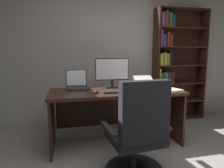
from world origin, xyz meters
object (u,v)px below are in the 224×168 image
at_px(open_binder, 163,90).
at_px(pen, 134,88).
at_px(keyboard, 119,91).
at_px(computer_mouse, 96,92).
at_px(monitor, 112,73).
at_px(desk, 114,103).
at_px(office_chair, 138,138).
at_px(notepad, 133,89).
at_px(reading_stand_with_book, 144,81).
at_px(bookshelf, 173,67).
at_px(laptop, 77,85).

distance_m(open_binder, pen, 0.40).
height_order(keyboard, computer_mouse, computer_mouse).
xyz_separation_m(monitor, pen, (0.27, -0.20, -0.21)).
height_order(keyboard, open_binder, same).
bearing_deg(desk, office_chair, -88.52).
bearing_deg(keyboard, notepad, 36.89).
relative_size(office_chair, pen, 7.12).
distance_m(keyboard, pen, 0.33).
relative_size(office_chair, open_binder, 1.88).
xyz_separation_m(office_chair, notepad, (0.23, 0.87, 0.33)).
height_order(reading_stand_with_book, pen, reading_stand_with_book).
bearing_deg(notepad, computer_mouse, -161.13).
distance_m(desk, notepad, 0.33).
height_order(computer_mouse, notepad, computer_mouse).
bearing_deg(computer_mouse, bookshelf, 30.12).
bearing_deg(keyboard, reading_stand_with_book, 39.84).
relative_size(laptop, reading_stand_with_book, 1.07).
bearing_deg(laptop, reading_stand_with_book, 2.09).
relative_size(keyboard, open_binder, 0.79).
relative_size(bookshelf, office_chair, 2.07).
height_order(laptop, computer_mouse, laptop).
relative_size(office_chair, notepad, 4.74).
bearing_deg(monitor, pen, -36.77).
bearing_deg(monitor, office_chair, -88.93).
bearing_deg(monitor, open_binder, -36.55).
distance_m(reading_stand_with_book, pen, 0.36).
xyz_separation_m(office_chair, computer_mouse, (-0.32, 0.68, 0.34)).
relative_size(desk, computer_mouse, 16.97).
xyz_separation_m(keyboard, pen, (0.27, 0.19, 0.00)).
bearing_deg(keyboard, monitor, 90.00).
bearing_deg(notepad, reading_stand_with_book, 42.32).
bearing_deg(notepad, office_chair, -104.84).
height_order(desk, keyboard, keyboard).
bearing_deg(office_chair, monitor, 85.10).
bearing_deg(reading_stand_with_book, monitor, -174.71).
bearing_deg(pen, monitor, 143.23).
relative_size(bookshelf, notepad, 9.80).
bearing_deg(laptop, desk, -19.33).
height_order(office_chair, reading_stand_with_book, office_chair).
bearing_deg(desk, open_binder, -24.54).
bearing_deg(monitor, keyboard, -90.00).
height_order(office_chair, laptop, laptop).
relative_size(bookshelf, monitor, 4.08).
xyz_separation_m(office_chair, open_binder, (0.57, 0.63, 0.34)).
bearing_deg(desk, monitor, 88.85).
xyz_separation_m(reading_stand_with_book, open_binder, (0.07, -0.49, -0.07)).
bearing_deg(bookshelf, computer_mouse, -149.88).
distance_m(bookshelf, open_binder, 1.24).
bearing_deg(notepad, laptop, 164.39).
height_order(bookshelf, reading_stand_with_book, bookshelf).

